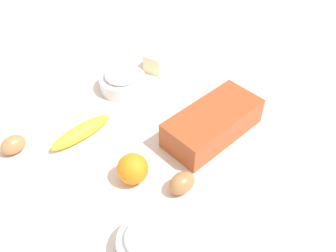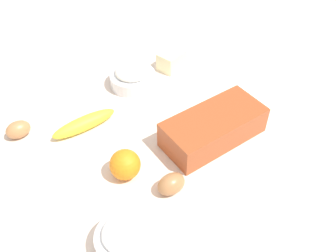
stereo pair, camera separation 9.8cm
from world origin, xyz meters
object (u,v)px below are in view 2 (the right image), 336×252
at_px(flour_bowl, 133,76).
at_px(butter_block, 172,60).
at_px(egg_near_butter, 18,130).
at_px(loaf_pan, 214,127).
at_px(egg_beside_bowl, 171,184).
at_px(banana, 84,123).
at_px(orange_fruit, 125,165).
at_px(sugar_bowl, 125,238).

height_order(flour_bowl, butter_block, flour_bowl).
distance_m(butter_block, egg_near_butter, 0.54).
height_order(loaf_pan, egg_beside_bowl, loaf_pan).
bearing_deg(banana, egg_beside_bowl, 92.75).
xyz_separation_m(banana, butter_block, (-0.39, -0.03, 0.01)).
bearing_deg(egg_beside_bowl, orange_fruit, -69.17).
distance_m(banana, egg_beside_bowl, 0.32).
height_order(sugar_bowl, butter_block, sugar_bowl).
xyz_separation_m(banana, egg_beside_bowl, (-0.02, 0.32, 0.01)).
height_order(banana, orange_fruit, orange_fruit).
bearing_deg(loaf_pan, sugar_bowl, 21.39).
height_order(egg_near_butter, egg_beside_bowl, egg_beside_bowl).
xyz_separation_m(sugar_bowl, banana, (-0.16, -0.35, -0.01)).
height_order(banana, egg_near_butter, egg_near_butter).
bearing_deg(egg_beside_bowl, sugar_bowl, 10.57).
bearing_deg(loaf_pan, butter_block, -107.40).
relative_size(flour_bowl, egg_beside_bowl, 2.04).
distance_m(loaf_pan, flour_bowl, 0.34).
height_order(flour_bowl, sugar_bowl, flour_bowl).
relative_size(banana, orange_fruit, 2.46).
xyz_separation_m(loaf_pan, sugar_bowl, (0.38, 0.07, -0.01)).
height_order(loaf_pan, orange_fruit, loaf_pan).
distance_m(flour_bowl, butter_block, 0.16).
bearing_deg(butter_block, egg_beside_bowl, 43.49).
height_order(loaf_pan, egg_near_butter, loaf_pan).
bearing_deg(loaf_pan, orange_fruit, -5.93).
relative_size(banana, butter_block, 2.11).
distance_m(sugar_bowl, egg_near_butter, 0.46).
bearing_deg(egg_near_butter, banana, 143.31).
xyz_separation_m(butter_block, egg_beside_bowl, (0.37, 0.35, -0.00)).
xyz_separation_m(banana, orange_fruit, (0.03, 0.21, 0.02)).
height_order(banana, butter_block, butter_block).
relative_size(loaf_pan, egg_beside_bowl, 4.23).
bearing_deg(orange_fruit, flour_bowl, -134.74).
xyz_separation_m(flour_bowl, sugar_bowl, (0.39, 0.41, -0.00)).
bearing_deg(sugar_bowl, loaf_pan, -169.12).
distance_m(flour_bowl, egg_near_butter, 0.38).
xyz_separation_m(flour_bowl, orange_fruit, (0.26, 0.26, 0.01)).
relative_size(flour_bowl, egg_near_butter, 2.15).
bearing_deg(loaf_pan, banana, -41.22).
bearing_deg(egg_near_butter, loaf_pan, 133.24).
height_order(flour_bowl, egg_near_butter, flour_bowl).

